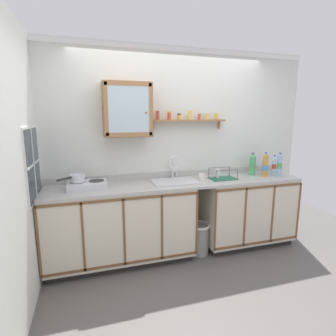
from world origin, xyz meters
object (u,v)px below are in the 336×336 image
object	(u,v)px
bottle_water_clear_0	(274,165)
trash_bin	(199,238)
sink	(175,184)
wall_cabinet	(127,110)
hot_plate_stove	(87,185)
saucepan	(77,178)
bottle_juice_amber_2	(265,166)
bottle_water_blue_4	(279,165)
mug	(202,177)
dish_rack	(222,177)
bottle_detergent_teal_1	(265,167)
bottle_soda_green_3	(252,165)

from	to	relation	value
bottle_water_clear_0	trash_bin	distance (m)	1.46
sink	wall_cabinet	world-z (taller)	wall_cabinet
hot_plate_stove	wall_cabinet	xyz separation A→B (m)	(0.50, 0.13, 0.84)
sink	saucepan	bearing A→B (deg)	179.36
bottle_juice_amber_2	bottle_water_blue_4	distance (m)	0.19
saucepan	bottle_juice_amber_2	xyz separation A→B (m)	(2.41, -0.09, 0.03)
mug	dish_rack	bearing A→B (deg)	-2.06
saucepan	bottle_detergent_teal_1	size ratio (longest dim) A/B	1.18
hot_plate_stove	trash_bin	size ratio (longest dim) A/B	1.10
sink	bottle_water_clear_0	xyz separation A→B (m)	(1.46, -0.01, 0.15)
sink	bottle_juice_amber_2	xyz separation A→B (m)	(1.26, -0.08, 0.18)
saucepan	trash_bin	distance (m)	1.69
dish_rack	trash_bin	size ratio (longest dim) A/B	0.85
sink	hot_plate_stove	size ratio (longest dim) A/B	1.31
sink	bottle_detergent_teal_1	xyz separation A→B (m)	(1.33, 0.03, 0.14)
bottle_water_blue_4	wall_cabinet	world-z (taller)	wall_cabinet
bottle_juice_amber_2	bottle_soda_green_3	distance (m)	0.17
bottle_water_blue_4	saucepan	bearing A→B (deg)	176.77
hot_plate_stove	bottle_detergent_teal_1	distance (m)	2.38
bottle_juice_amber_2	trash_bin	bearing A→B (deg)	-177.15
bottle_water_clear_0	bottle_soda_green_3	world-z (taller)	bottle_soda_green_3
sink	dish_rack	world-z (taller)	sink
saucepan	bottle_water_clear_0	xyz separation A→B (m)	(2.61, -0.02, 0.01)
bottle_juice_amber_2	bottle_soda_green_3	xyz separation A→B (m)	(-0.11, 0.13, -0.00)
saucepan	bottle_juice_amber_2	distance (m)	2.42
sink	trash_bin	bearing A→B (deg)	-23.62
saucepan	dish_rack	world-z (taller)	saucepan
dish_rack	mug	world-z (taller)	dish_rack
dish_rack	mug	xyz separation A→B (m)	(-0.28, 0.01, 0.02)
bottle_detergent_teal_1	dish_rack	size ratio (longest dim) A/B	0.74
sink	bottle_water_clear_0	distance (m)	1.47
hot_plate_stove	bottle_detergent_teal_1	world-z (taller)	bottle_detergent_teal_1
bottle_soda_green_3	dish_rack	bearing A→B (deg)	-169.04
bottle_soda_green_3	dish_rack	world-z (taller)	bottle_soda_green_3
bottle_water_blue_4	mug	bearing A→B (deg)	175.15
bottle_juice_amber_2	bottle_water_blue_4	size ratio (longest dim) A/B	1.01
hot_plate_stove	mug	world-z (taller)	mug
bottle_water_blue_4	wall_cabinet	size ratio (longest dim) A/B	0.52
bottle_soda_green_3	mug	world-z (taller)	bottle_soda_green_3
hot_plate_stove	bottle_juice_amber_2	xyz separation A→B (m)	(2.31, -0.07, 0.11)
wall_cabinet	dish_rack	bearing A→B (deg)	-8.32
bottle_juice_amber_2	trash_bin	distance (m)	1.32
bottle_detergent_teal_1	mug	distance (m)	0.99
bottle_soda_green_3	bottle_water_blue_4	bearing A→B (deg)	-31.40
hot_plate_stove	mug	size ratio (longest dim) A/B	4.04
dish_rack	trash_bin	world-z (taller)	dish_rack
sink	trash_bin	distance (m)	0.78
saucepan	dish_rack	size ratio (longest dim) A/B	0.87
mug	trash_bin	bearing A→B (deg)	-124.11
mug	sink	bearing A→B (deg)	173.24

